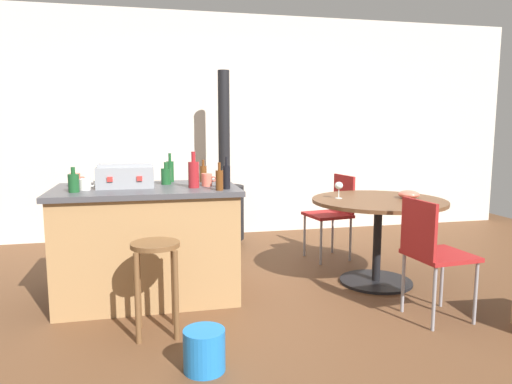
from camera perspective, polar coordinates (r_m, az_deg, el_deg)
The scene contains 22 objects.
ground_plane at distance 3.64m, azimuth 0.70°, elevation -13.87°, with size 8.80×8.80×0.00m, color brown.
back_wall at distance 5.90m, azimuth -5.19°, elevation 7.92°, with size 8.00×0.10×2.70m, color beige.
kitchen_island at distance 3.84m, azimuth -12.96°, elevation -5.95°, with size 1.41×0.85×0.88m.
wooden_stool at distance 3.15m, azimuth -12.03°, elevation -8.99°, with size 0.32×0.32×0.61m.
dining_table at distance 4.17m, azimuth 14.55°, elevation -3.15°, with size 1.13×1.13×0.74m.
folding_chair_near at distance 3.51m, azimuth 20.52°, elevation -6.52°, with size 0.43×0.43×0.86m.
folding_chair_far at distance 4.89m, azimuth 9.37°, elevation -2.13°, with size 0.46×0.46×0.86m.
wood_stove at distance 5.41m, azimuth -3.81°, elevation -1.24°, with size 0.44×0.45×1.97m.
toolbox at distance 3.78m, azimuth -15.51°, elevation 1.88°, with size 0.43×0.29×0.18m.
bottle_0 at distance 3.89m, azimuth -10.83°, elevation 1.95°, with size 0.08×0.08×0.18m.
bottle_1 at distance 3.48m, azimuth -4.45°, elevation 1.51°, with size 0.06×0.06×0.21m.
bottle_2 at distance 3.55m, azimuth -3.60°, elevation 1.88°, with size 0.06×0.06×0.24m.
bottle_3 at distance 3.64m, azimuth -7.55°, elevation 2.20°, with size 0.08×0.08×0.28m.
bottle_4 at distance 4.00m, azimuth -6.40°, elevation 2.25°, with size 0.06×0.06×0.19m.
bottle_5 at distance 3.61m, azimuth -21.21°, elevation 1.08°, with size 0.08×0.08×0.18m.
bottle_6 at distance 4.05m, azimuth -10.36°, elevation 2.54°, with size 0.06×0.06×0.24m.
cup_0 at distance 3.71m, azimuth -19.96°, elevation 0.87°, with size 0.12×0.08×0.08m.
cup_1 at distance 3.94m, azimuth -21.05°, elevation 1.37°, with size 0.12×0.09×0.11m.
cup_2 at distance 3.74m, azimuth -5.95°, elevation 1.49°, with size 0.12×0.08×0.10m.
wine_glass at distance 4.10m, azimuth 9.99°, elevation 0.70°, with size 0.07×0.07×0.14m.
serving_bowl at distance 4.26m, azimuth 18.01°, elevation -0.27°, with size 0.18×0.18×0.07m, color #DB6651.
plastic_bucket at distance 2.78m, azimuth -6.28°, elevation -18.49°, with size 0.23×0.23×0.24m, color blue.
Camera 1 is at (-0.79, -3.28, 1.36)m, focal length 33.05 mm.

